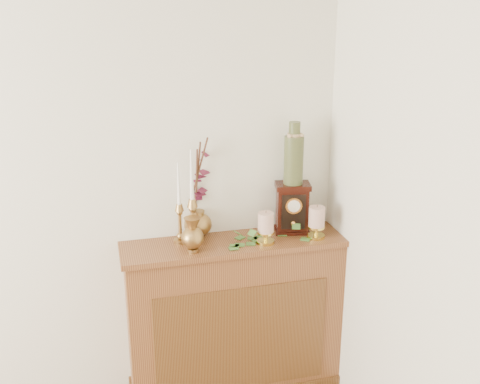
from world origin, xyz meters
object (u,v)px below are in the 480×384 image
object	(u,v)px
ceramic_vase	(294,156)
candlestick_center	(193,214)
mantel_clock	(292,208)
ginger_jar	(199,191)
bud_vase	(192,235)
candlestick_left	(180,217)

from	to	relation	value
ceramic_vase	candlestick_center	bearing A→B (deg)	-176.04
candlestick_center	mantel_clock	world-z (taller)	candlestick_center
mantel_clock	ceramic_vase	size ratio (longest dim) A/B	0.83
candlestick_center	ginger_jar	world-z (taller)	ginger_jar
candlestick_center	bud_vase	world-z (taller)	candlestick_center
candlestick_center	ceramic_vase	world-z (taller)	ceramic_vase
candlestick_center	candlestick_left	bearing A→B (deg)	146.57
candlestick_left	candlestick_center	bearing A→B (deg)	-33.43
bud_vase	ginger_jar	size ratio (longest dim) A/B	0.34
candlestick_center	ceramic_vase	distance (m)	0.63
bud_vase	mantel_clock	distance (m)	0.61
candlestick_center	mantel_clock	distance (m)	0.57
candlestick_center	bud_vase	distance (m)	0.13
ginger_jar	mantel_clock	world-z (taller)	ginger_jar
candlestick_left	mantel_clock	size ratio (longest dim) A/B	1.57
ginger_jar	candlestick_center	bearing A→B (deg)	-113.98
candlestick_center	ceramic_vase	bearing A→B (deg)	3.96
ginger_jar	ceramic_vase	world-z (taller)	ceramic_vase
bud_vase	mantel_clock	size ratio (longest dim) A/B	0.67
bud_vase	ginger_jar	xyz separation A→B (m)	(0.08, 0.24, 0.16)
candlestick_left	mantel_clock	bearing A→B (deg)	-0.41
bud_vase	ceramic_vase	bearing A→B (deg)	13.32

